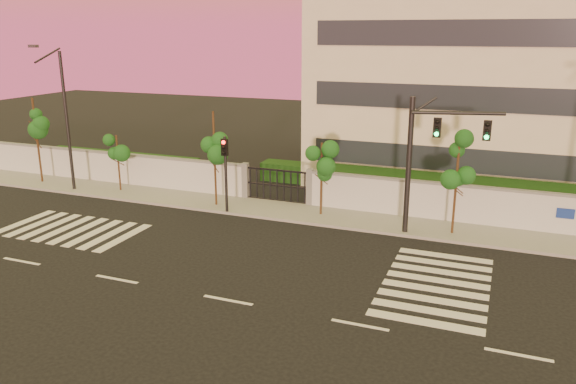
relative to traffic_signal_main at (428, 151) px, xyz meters
name	(u,v)px	position (x,y,z in m)	size (l,w,h in m)	color
ground	(228,300)	(-5.67, -9.44, -4.24)	(120.00, 120.00, 0.00)	black
sidewalk	(318,215)	(-5.67, 1.06, -4.16)	(60.00, 3.00, 0.15)	gray
perimeter_wall	(329,190)	(-5.57, 2.56, -3.17)	(60.00, 0.36, 2.20)	silver
hedge_row	(359,185)	(-4.50, 5.30, -3.42)	(41.00, 4.25, 1.80)	#0F3311
institutional_building	(511,87)	(3.33, 12.54, 1.92)	(24.40, 12.40, 12.25)	beige
road_markings	(235,257)	(-7.25, -5.68, -4.23)	(57.00, 7.62, 0.02)	silver
street_tree_a	(35,121)	(-24.59, 0.95, -0.14)	(1.61, 1.28, 5.58)	#382314
street_tree_b	(118,151)	(-18.53, 1.13, -1.61)	(1.39, 1.10, 3.56)	#382314
street_tree_c	(214,137)	(-11.56, 0.60, -0.25)	(1.44, 1.15, 5.43)	#382314
street_tree_d	(322,163)	(-5.51, 1.12, -1.27)	(1.40, 1.12, 4.03)	#382314
street_tree_e	(459,160)	(1.35, 0.66, -0.47)	(1.47, 1.17, 5.13)	#382314
traffic_signal_main	(428,151)	(0.00, 0.00, 0.00)	(4.19, 1.20, 6.70)	black
traffic_signal_secondary	(225,166)	(-10.43, -0.36, -1.52)	(0.33, 0.33, 4.28)	black
streetlight_west	(64,115)	(-21.40, 0.08, 0.56)	(0.53, 2.14, 8.88)	black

